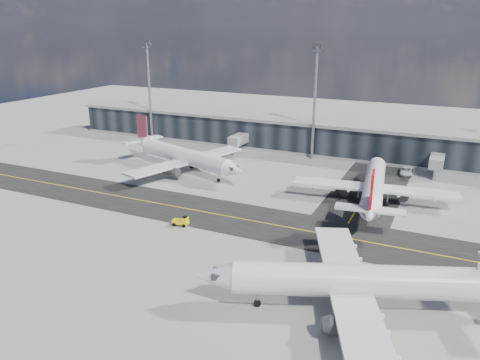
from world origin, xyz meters
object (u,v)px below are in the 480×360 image
(airliner_af, at_px, (183,156))
(airliner_redtail, at_px, (374,186))
(airliner_near, at_px, (363,282))
(service_van, at_px, (406,171))
(baggage_tug, at_px, (182,221))

(airliner_af, distance_m, airliner_redtail, 44.65)
(airliner_af, bearing_deg, airliner_near, 69.64)
(airliner_near, bearing_deg, service_van, -20.13)
(airliner_near, bearing_deg, airliner_redtail, -13.59)
(airliner_near, bearing_deg, airliner_af, 29.73)
(airliner_redtail, distance_m, baggage_tug, 37.33)
(airliner_af, relative_size, baggage_tug, 12.76)
(service_van, bearing_deg, baggage_tug, -130.83)
(airliner_redtail, bearing_deg, service_van, 73.44)
(airliner_af, height_order, airliner_near, airliner_near)
(airliner_near, xyz_separation_m, baggage_tug, (-33.08, 12.30, -3.06))
(service_van, bearing_deg, airliner_af, -164.90)
(service_van, bearing_deg, airliner_near, -95.56)
(airliner_af, xyz_separation_m, airliner_near, (49.74, -39.84, 0.18))
(airliner_af, distance_m, airliner_near, 63.73)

